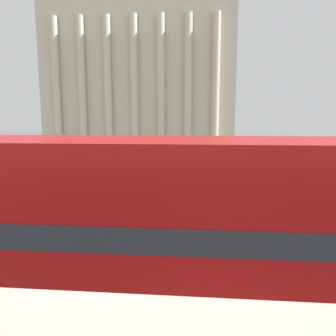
{
  "coord_description": "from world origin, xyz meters",
  "views": [
    {
      "loc": [
        -0.5,
        -2.03,
        4.42
      ],
      "look_at": [
        -2.12,
        15.89,
        1.65
      ],
      "focal_mm": 35.0,
      "sensor_mm": 36.0,
      "label": 1
    }
  ],
  "objects_px": {
    "plaza_building_left": "(143,78)",
    "pedestrian_red": "(307,183)",
    "pedestrian_olive": "(325,162)",
    "traffic_light_near": "(145,168)",
    "traffic_light_mid": "(319,158)",
    "pedestrian_blue": "(29,200)",
    "double_decker_bus": "(201,230)",
    "car_maroon": "(245,170)"
  },
  "relations": [
    {
      "from": "plaza_building_left",
      "to": "pedestrian_red",
      "type": "xyz_separation_m",
      "value": [
        13.34,
        -28.6,
        -8.83
      ]
    },
    {
      "from": "plaza_building_left",
      "to": "pedestrian_olive",
      "type": "distance_m",
      "value": 27.54
    },
    {
      "from": "traffic_light_near",
      "to": "traffic_light_mid",
      "type": "relative_size",
      "value": 1.05
    },
    {
      "from": "pedestrian_blue",
      "to": "traffic_light_mid",
      "type": "bearing_deg",
      "value": -25.62
    },
    {
      "from": "pedestrian_blue",
      "to": "pedestrian_red",
      "type": "height_order",
      "value": "pedestrian_blue"
    },
    {
      "from": "double_decker_bus",
      "to": "traffic_light_mid",
      "type": "relative_size",
      "value": 3.17
    },
    {
      "from": "pedestrian_olive",
      "to": "traffic_light_near",
      "type": "bearing_deg",
      "value": 51.26
    },
    {
      "from": "traffic_light_near",
      "to": "double_decker_bus",
      "type": "bearing_deg",
      "value": -72.73
    },
    {
      "from": "plaza_building_left",
      "to": "double_decker_bus",
      "type": "bearing_deg",
      "value": -78.96
    },
    {
      "from": "plaza_building_left",
      "to": "traffic_light_near",
      "type": "distance_m",
      "value": 33.49
    },
    {
      "from": "car_maroon",
      "to": "traffic_light_mid",
      "type": "bearing_deg",
      "value": 61.62
    },
    {
      "from": "traffic_light_near",
      "to": "pedestrian_red",
      "type": "relative_size",
      "value": 1.93
    },
    {
      "from": "double_decker_bus",
      "to": "car_maroon",
      "type": "xyz_separation_m",
      "value": [
        3.35,
        17.65,
        -1.55
      ]
    },
    {
      "from": "pedestrian_blue",
      "to": "pedestrian_red",
      "type": "relative_size",
      "value": 1.02
    },
    {
      "from": "traffic_light_near",
      "to": "traffic_light_mid",
      "type": "distance_m",
      "value": 10.68
    },
    {
      "from": "double_decker_bus",
      "to": "traffic_light_near",
      "type": "bearing_deg",
      "value": 104.56
    },
    {
      "from": "plaza_building_left",
      "to": "pedestrian_olive",
      "type": "height_order",
      "value": "plaza_building_left"
    },
    {
      "from": "double_decker_bus",
      "to": "car_maroon",
      "type": "height_order",
      "value": "double_decker_bus"
    },
    {
      "from": "car_maroon",
      "to": "pedestrian_blue",
      "type": "bearing_deg",
      "value": -17.72
    },
    {
      "from": "traffic_light_mid",
      "to": "pedestrian_red",
      "type": "distance_m",
      "value": 2.54
    },
    {
      "from": "traffic_light_near",
      "to": "pedestrian_olive",
      "type": "relative_size",
      "value": 2.13
    },
    {
      "from": "traffic_light_near",
      "to": "plaza_building_left",
      "type": "bearing_deg",
      "value": 99.53
    },
    {
      "from": "traffic_light_mid",
      "to": "pedestrian_olive",
      "type": "distance_m",
      "value": 8.39
    },
    {
      "from": "plaza_building_left",
      "to": "pedestrian_blue",
      "type": "xyz_separation_m",
      "value": [
        0.76,
        -33.36,
        -8.8
      ]
    },
    {
      "from": "double_decker_bus",
      "to": "plaza_building_left",
      "type": "bearing_deg",
      "value": 98.33
    },
    {
      "from": "double_decker_bus",
      "to": "traffic_light_mid",
      "type": "distance_m",
      "value": 14.71
    },
    {
      "from": "plaza_building_left",
      "to": "traffic_light_mid",
      "type": "xyz_separation_m",
      "value": [
        14.56,
        -26.67,
        -7.71
      ]
    },
    {
      "from": "traffic_light_near",
      "to": "traffic_light_mid",
      "type": "xyz_separation_m",
      "value": [
        9.15,
        5.5,
        -0.11
      ]
    },
    {
      "from": "car_maroon",
      "to": "pedestrian_red",
      "type": "bearing_deg",
      "value": 43.65
    },
    {
      "from": "car_maroon",
      "to": "pedestrian_blue",
      "type": "height_order",
      "value": "pedestrian_blue"
    },
    {
      "from": "traffic_light_near",
      "to": "car_maroon",
      "type": "height_order",
      "value": "traffic_light_near"
    },
    {
      "from": "double_decker_bus",
      "to": "car_maroon",
      "type": "distance_m",
      "value": 18.03
    },
    {
      "from": "pedestrian_red",
      "to": "car_maroon",
      "type": "bearing_deg",
      "value": 31.02
    },
    {
      "from": "traffic_light_near",
      "to": "car_maroon",
      "type": "relative_size",
      "value": 0.82
    },
    {
      "from": "traffic_light_mid",
      "to": "car_maroon",
      "type": "relative_size",
      "value": 0.78
    },
    {
      "from": "plaza_building_left",
      "to": "pedestrian_blue",
      "type": "bearing_deg",
      "value": -88.69
    },
    {
      "from": "double_decker_bus",
      "to": "car_maroon",
      "type": "relative_size",
      "value": 2.47
    },
    {
      "from": "double_decker_bus",
      "to": "pedestrian_blue",
      "type": "height_order",
      "value": "double_decker_bus"
    },
    {
      "from": "pedestrian_blue",
      "to": "pedestrian_olive",
      "type": "xyz_separation_m",
      "value": [
        17.03,
        14.33,
        -0.13
      ]
    },
    {
      "from": "pedestrian_red",
      "to": "pedestrian_olive",
      "type": "xyz_separation_m",
      "value": [
        4.45,
        9.57,
        -0.11
      ]
    },
    {
      "from": "car_maroon",
      "to": "pedestrian_red",
      "type": "relative_size",
      "value": 2.35
    },
    {
      "from": "plaza_building_left",
      "to": "pedestrian_olive",
      "type": "bearing_deg",
      "value": -46.92
    }
  ]
}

